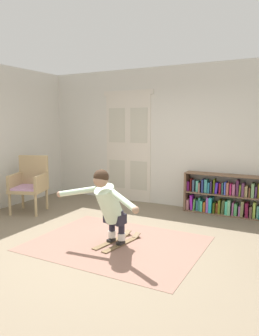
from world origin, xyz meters
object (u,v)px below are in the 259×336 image
(person_skier, at_px, (108,202))
(bookshelf, at_px, (230,198))
(wicker_chair, at_px, (30,182))
(skis_pair, at_px, (118,241))

(person_skier, bearing_deg, bookshelf, 63.84)
(wicker_chair, xyz_separation_m, skis_pair, (2.38, -0.65, -0.56))
(skis_pair, distance_m, person_skier, 0.66)
(skis_pair, bearing_deg, person_skier, -99.76)
(person_skier, bearing_deg, skis_pair, 80.24)
(skis_pair, relative_size, person_skier, 0.58)
(bookshelf, height_order, wicker_chair, wicker_chair)
(skis_pair, height_order, person_skier, person_skier)
(wicker_chair, xyz_separation_m, person_skier, (2.35, -0.86, 0.07))
(bookshelf, bearing_deg, skis_pair, -117.51)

